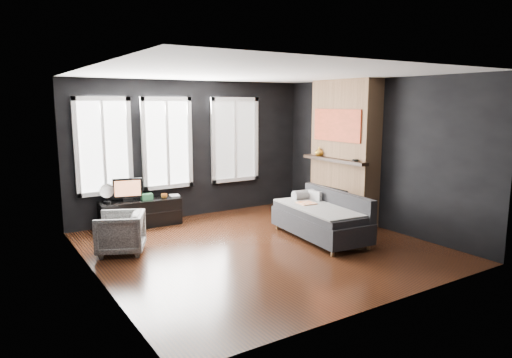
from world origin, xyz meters
TOP-DOWN VIEW (x-y plane):
  - floor at (0.00, 0.00)m, footprint 5.00×5.00m
  - ceiling at (0.00, 0.00)m, footprint 5.00×5.00m
  - wall_back at (0.00, 2.50)m, footprint 5.00×0.02m
  - wall_left at (-2.50, 0.00)m, footprint 0.02×5.00m
  - wall_right at (2.50, 0.00)m, footprint 0.02×5.00m
  - windows at (-0.45, 2.46)m, footprint 4.00×0.16m
  - fireplace at (2.30, 0.60)m, footprint 0.70×1.62m
  - sofa at (1.10, -0.14)m, footprint 1.11×1.94m
  - stripe_pillow at (1.35, 0.30)m, footprint 0.09×0.30m
  - armchair at (-1.95, 0.93)m, footprint 0.86×0.88m
  - media_console at (-1.20, 2.24)m, footprint 1.48×0.52m
  - monitor at (-1.41, 2.27)m, footprint 0.54×0.23m
  - desk_fan at (-1.78, 2.31)m, footprint 0.26×0.26m
  - mug at (-0.77, 2.14)m, footprint 0.12×0.09m
  - book at (-0.61, 2.26)m, footprint 0.18×0.05m
  - storage_box at (-1.08, 2.20)m, footprint 0.21×0.14m
  - mantel_vase at (2.05, 1.05)m, footprint 0.23×0.23m
  - mantel_clock at (2.05, 0.05)m, footprint 0.14×0.14m

SIDE VIEW (x-z plane):
  - floor at x=0.00m, z-range 0.00..0.00m
  - media_console at x=-1.20m, z-range 0.00..0.50m
  - armchair at x=-1.95m, z-range 0.00..0.69m
  - sofa at x=1.10m, z-range 0.00..0.80m
  - storage_box at x=-1.08m, z-range 0.50..0.61m
  - mug at x=-0.77m, z-range 0.50..0.62m
  - stripe_pillow at x=1.35m, z-range 0.43..0.72m
  - book at x=-0.61m, z-range 0.50..0.74m
  - desk_fan at x=-1.78m, z-range 0.50..0.86m
  - monitor at x=-1.41m, z-range 0.50..0.97m
  - mantel_clock at x=2.05m, z-range 1.23..1.27m
  - mantel_vase at x=2.05m, z-range 1.23..1.40m
  - wall_back at x=0.00m, z-range 0.00..2.70m
  - wall_left at x=-2.50m, z-range 0.00..2.70m
  - wall_right at x=2.50m, z-range 0.00..2.70m
  - fireplace at x=2.30m, z-range 0.00..2.70m
  - windows at x=-0.45m, z-range 1.50..3.26m
  - ceiling at x=0.00m, z-range 2.70..2.70m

